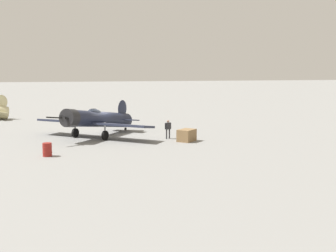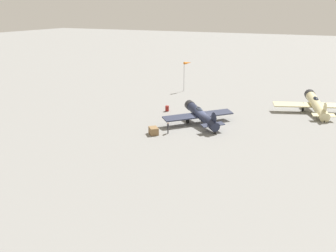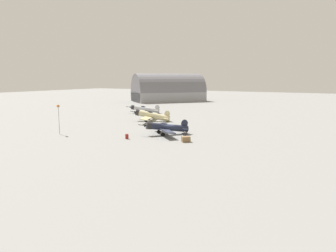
{
  "view_description": "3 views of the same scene",
  "coord_description": "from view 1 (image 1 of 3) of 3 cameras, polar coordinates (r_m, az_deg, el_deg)",
  "views": [
    {
      "loc": [
        -36.76,
        4.54,
        5.75
      ],
      "look_at": [
        -3.02,
        -5.39,
        1.1
      ],
      "focal_mm": 44.33,
      "sensor_mm": 36.0,
      "label": 1
    },
    {
      "loc": [
        16.25,
        -46.81,
        16.67
      ],
      "look_at": [
        -3.02,
        -5.39,
        1.1
      ],
      "focal_mm": 37.17,
      "sensor_mm": 36.0,
      "label": 2
    },
    {
      "loc": [
        -55.06,
        -31.8,
        11.74
      ],
      "look_at": [
        0.0,
        0.0,
        1.8
      ],
      "focal_mm": 33.49,
      "sensor_mm": 36.0,
      "label": 3
    }
  ],
  "objects": [
    {
      "name": "ground_crew_mechanic",
      "position": [
        35.49,
        0.0,
        -0.2
      ],
      "size": [
        0.33,
        0.61,
        1.61
      ],
      "rotation": [
        0.0,
        0.0,
        3.4
      ],
      "color": "#2D2D33",
      "rests_on": "ground_plane"
    },
    {
      "name": "equipment_crate",
      "position": [
        34.29,
        2.58,
        -1.29
      ],
      "size": [
        1.83,
        1.86,
        0.99
      ],
      "rotation": [
        0.0,
        0.0,
        5.45
      ],
      "color": "olive",
      "rests_on": "ground_plane"
    },
    {
      "name": "airplane_foreground",
      "position": [
        36.87,
        -9.75,
        0.88
      ],
      "size": [
        9.3,
        9.44,
        3.09
      ],
      "rotation": [
        0.0,
        0.0,
        2.39
      ],
      "color": "#1E2338",
      "rests_on": "ground_plane"
    },
    {
      "name": "ground_plane",
      "position": [
        37.48,
        -9.24,
        -1.39
      ],
      "size": [
        400.0,
        400.0,
        0.0
      ],
      "primitive_type": "plane",
      "color": "gray"
    },
    {
      "name": "fuel_drum",
      "position": [
        29.4,
        -16.27,
        -3.14
      ],
      "size": [
        0.65,
        0.65,
        0.92
      ],
      "color": "maroon",
      "rests_on": "ground_plane"
    }
  ]
}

